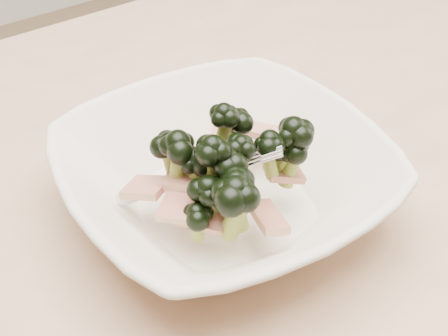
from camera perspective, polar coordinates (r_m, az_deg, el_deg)
The scene contains 2 objects.
dining_table at distance 0.74m, azimuth -1.02°, elevation -5.08°, with size 1.20×0.80×0.75m.
broccoli_dish at distance 0.59m, azimuth 0.05°, elevation -0.81°, with size 0.32×0.32×0.13m.
Camera 1 is at (-0.30, -0.44, 1.17)m, focal length 50.00 mm.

